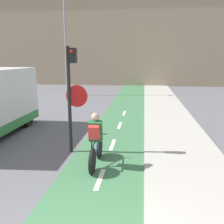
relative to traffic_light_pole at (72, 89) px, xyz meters
name	(u,v)px	position (x,y,z in m)	size (l,w,h in m)	color
building_row_background	(136,41)	(1.15, 22.09, 2.79)	(60.00, 5.20, 9.60)	gray
traffic_light_pole	(72,89)	(0.00, 0.00, 0.00)	(0.67, 0.25, 3.27)	black
street_lamp_far	(65,33)	(-3.92, 12.00, 2.76)	(0.36, 0.36, 7.97)	gray
cyclist_near	(96,141)	(0.90, -0.95, -1.30)	(0.46, 1.72, 1.50)	black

